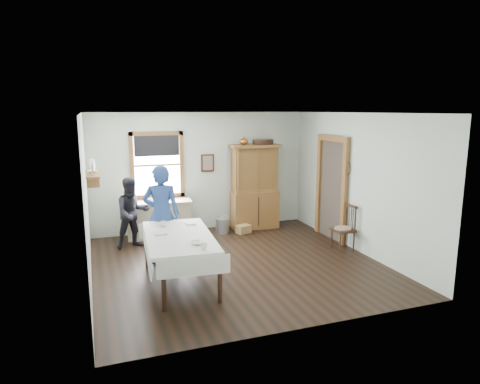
% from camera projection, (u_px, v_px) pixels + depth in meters
% --- Properties ---
extents(room, '(5.01, 5.01, 2.70)m').
position_uv_depth(room, '(237.00, 191.00, 7.52)').
color(room, black).
rests_on(room, ground).
extents(window, '(1.18, 0.07, 1.48)m').
position_uv_depth(window, '(157.00, 161.00, 9.42)').
color(window, white).
rests_on(window, room).
extents(doorway, '(0.09, 1.14, 2.22)m').
position_uv_depth(doorway, '(332.00, 185.00, 9.15)').
color(doorway, '#42372F').
rests_on(doorway, room).
extents(wall_shelf, '(0.24, 1.00, 0.44)m').
position_uv_depth(wall_shelf, '(92.00, 173.00, 8.12)').
color(wall_shelf, brown).
rests_on(wall_shelf, room).
extents(framed_picture, '(0.30, 0.04, 0.40)m').
position_uv_depth(framed_picture, '(208.00, 163.00, 9.81)').
color(framed_picture, '#361E13').
rests_on(framed_picture, room).
extents(rug_beater, '(0.01, 0.27, 0.27)m').
position_uv_depth(rug_beater, '(347.00, 162.00, 8.53)').
color(rug_beater, black).
rests_on(rug_beater, room).
extents(work_counter, '(1.44, 0.63, 0.81)m').
position_uv_depth(work_counter, '(159.00, 219.00, 9.35)').
color(work_counter, tan).
rests_on(work_counter, room).
extents(china_hutch, '(1.18, 0.61, 1.97)m').
position_uv_depth(china_hutch, '(255.00, 187.00, 9.99)').
color(china_hutch, brown).
rests_on(china_hutch, room).
extents(dining_table, '(1.21, 2.09, 0.81)m').
position_uv_depth(dining_table, '(180.00, 260.00, 6.82)').
color(dining_table, silver).
rests_on(dining_table, room).
extents(spindle_chair, '(0.45, 0.45, 0.91)m').
position_uv_depth(spindle_chair, '(343.00, 228.00, 8.45)').
color(spindle_chair, '#361E13').
rests_on(spindle_chair, room).
extents(pail, '(0.39, 0.39, 0.33)m').
position_uv_depth(pail, '(223.00, 226.00, 9.70)').
color(pail, '#999CA1').
rests_on(pail, room).
extents(wicker_basket, '(0.37, 0.31, 0.19)m').
position_uv_depth(wicker_basket, '(243.00, 229.00, 9.69)').
color(wicker_basket, '#9E7E47').
rests_on(wicker_basket, room).
extents(woman_blue, '(0.69, 0.55, 1.67)m').
position_uv_depth(woman_blue, '(162.00, 218.00, 7.69)').
color(woman_blue, navy).
rests_on(woman_blue, room).
extents(figure_dark, '(0.73, 0.61, 1.33)m').
position_uv_depth(figure_dark, '(132.00, 215.00, 8.59)').
color(figure_dark, black).
rests_on(figure_dark, room).
extents(table_cup_a, '(0.15, 0.15, 0.09)m').
position_uv_depth(table_cup_a, '(163.00, 224.00, 7.22)').
color(table_cup_a, white).
rests_on(table_cup_a, dining_table).
extents(table_cup_b, '(0.11, 0.11, 0.10)m').
position_uv_depth(table_cup_b, '(204.00, 246.00, 6.04)').
color(table_cup_b, white).
rests_on(table_cup_b, dining_table).
extents(table_bowl, '(0.23, 0.23, 0.05)m').
position_uv_depth(table_bowl, '(197.00, 243.00, 6.28)').
color(table_bowl, white).
rests_on(table_bowl, dining_table).
extents(counter_book, '(0.21, 0.25, 0.02)m').
position_uv_depth(counter_book, '(145.00, 200.00, 9.28)').
color(counter_book, '#7F6655').
rests_on(counter_book, work_counter).
extents(counter_bowl, '(0.25, 0.25, 0.06)m').
position_uv_depth(counter_bowl, '(153.00, 200.00, 9.24)').
color(counter_bowl, white).
rests_on(counter_bowl, work_counter).
extents(shelf_bowl, '(0.22, 0.22, 0.05)m').
position_uv_depth(shelf_bowl, '(92.00, 172.00, 8.13)').
color(shelf_bowl, white).
rests_on(shelf_bowl, wall_shelf).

